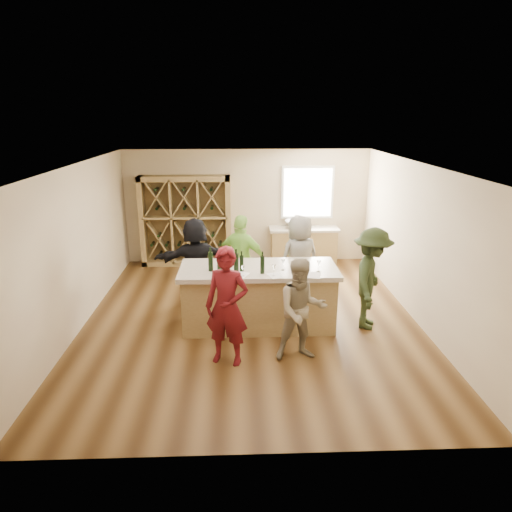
{
  "coord_description": "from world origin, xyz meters",
  "views": [
    {
      "loc": [
        -0.2,
        -7.67,
        3.63
      ],
      "look_at": [
        0.1,
        0.2,
        1.15
      ],
      "focal_mm": 32.0,
      "sensor_mm": 36.0,
      "label": 1
    }
  ],
  "objects_px": {
    "wine_bottle_c": "(223,261)",
    "person_near_left": "(227,307)",
    "wine_bottle_b": "(219,266)",
    "person_far_right": "(299,259)",
    "wine_rack": "(186,221)",
    "wine_bottle_e": "(242,263)",
    "wine_bottle_f": "(262,265)",
    "person_far_left": "(196,261)",
    "sink": "(296,224)",
    "person_server": "(371,279)",
    "person_near_right": "(302,310)",
    "person_far_mid": "(242,260)",
    "wine_bottle_d": "(236,263)",
    "wine_bottle_a": "(211,262)",
    "tasting_counter_base": "(259,299)"
  },
  "relations": [
    {
      "from": "wine_rack",
      "to": "wine_bottle_e",
      "type": "relative_size",
      "value": 8.17
    },
    {
      "from": "wine_bottle_e",
      "to": "person_far_mid",
      "type": "distance_m",
      "value": 1.21
    },
    {
      "from": "person_near_left",
      "to": "wine_bottle_e",
      "type": "bearing_deg",
      "value": 95.16
    },
    {
      "from": "person_near_left",
      "to": "wine_rack",
      "type": "bearing_deg",
      "value": 120.14
    },
    {
      "from": "wine_bottle_c",
      "to": "person_near_right",
      "type": "relative_size",
      "value": 0.18
    },
    {
      "from": "person_server",
      "to": "wine_bottle_c",
      "type": "bearing_deg",
      "value": 109.58
    },
    {
      "from": "person_far_left",
      "to": "wine_bottle_b",
      "type": "bearing_deg",
      "value": 100.29
    },
    {
      "from": "wine_rack",
      "to": "wine_bottle_f",
      "type": "distance_m",
      "value": 4.17
    },
    {
      "from": "wine_rack",
      "to": "person_server",
      "type": "relative_size",
      "value": 1.23
    },
    {
      "from": "wine_bottle_b",
      "to": "person_near_right",
      "type": "xyz_separation_m",
      "value": [
        1.26,
        -0.9,
        -0.41
      ]
    },
    {
      "from": "wine_bottle_e",
      "to": "person_near_right",
      "type": "relative_size",
      "value": 0.17
    },
    {
      "from": "person_far_mid",
      "to": "person_far_right",
      "type": "bearing_deg",
      "value": -151.52
    },
    {
      "from": "wine_bottle_b",
      "to": "person_server",
      "type": "xyz_separation_m",
      "value": [
        2.6,
        0.14,
        -0.32
      ]
    },
    {
      "from": "wine_bottle_f",
      "to": "wine_rack",
      "type": "bearing_deg",
      "value": 113.74
    },
    {
      "from": "wine_bottle_b",
      "to": "person_far_right",
      "type": "xyz_separation_m",
      "value": [
        1.52,
        1.35,
        -0.34
      ]
    },
    {
      "from": "person_server",
      "to": "person_near_left",
      "type": "bearing_deg",
      "value": 135.56
    },
    {
      "from": "wine_rack",
      "to": "person_near_right",
      "type": "distance_m",
      "value": 5.2
    },
    {
      "from": "wine_bottle_d",
      "to": "person_server",
      "type": "distance_m",
      "value": 2.35
    },
    {
      "from": "tasting_counter_base",
      "to": "wine_bottle_a",
      "type": "height_order",
      "value": "wine_bottle_a"
    },
    {
      "from": "wine_bottle_b",
      "to": "wine_bottle_f",
      "type": "distance_m",
      "value": 0.72
    },
    {
      "from": "wine_bottle_d",
      "to": "wine_bottle_e",
      "type": "relative_size",
      "value": 1.23
    },
    {
      "from": "sink",
      "to": "wine_bottle_c",
      "type": "bearing_deg",
      "value": -115.6
    },
    {
      "from": "wine_bottle_b",
      "to": "person_near_right",
      "type": "height_order",
      "value": "person_near_right"
    },
    {
      "from": "wine_bottle_c",
      "to": "wine_bottle_f",
      "type": "height_order",
      "value": "wine_bottle_f"
    },
    {
      "from": "person_far_right",
      "to": "wine_bottle_f",
      "type": "bearing_deg",
      "value": 36.66
    },
    {
      "from": "wine_bottle_b",
      "to": "wine_bottle_f",
      "type": "relative_size",
      "value": 0.9
    },
    {
      "from": "person_far_left",
      "to": "person_far_right",
      "type": "bearing_deg",
      "value": 169.34
    },
    {
      "from": "tasting_counter_base",
      "to": "wine_bottle_e",
      "type": "bearing_deg",
      "value": -150.61
    },
    {
      "from": "wine_rack",
      "to": "wine_bottle_c",
      "type": "xyz_separation_m",
      "value": [
        1.02,
        -3.58,
        0.12
      ]
    },
    {
      "from": "wine_bottle_b",
      "to": "person_near_left",
      "type": "height_order",
      "value": "person_near_left"
    },
    {
      "from": "wine_bottle_f",
      "to": "person_near_right",
      "type": "bearing_deg",
      "value": -58.21
    },
    {
      "from": "wine_bottle_c",
      "to": "person_far_left",
      "type": "bearing_deg",
      "value": 116.56
    },
    {
      "from": "tasting_counter_base",
      "to": "wine_bottle_c",
      "type": "bearing_deg",
      "value": -174.06
    },
    {
      "from": "person_far_right",
      "to": "wine_bottle_f",
      "type": "relative_size",
      "value": 5.85
    },
    {
      "from": "person_near_right",
      "to": "wine_bottle_b",
      "type": "bearing_deg",
      "value": 137.46
    },
    {
      "from": "tasting_counter_base",
      "to": "wine_rack",
      "type": "bearing_deg",
      "value": 114.85
    },
    {
      "from": "tasting_counter_base",
      "to": "person_far_right",
      "type": "bearing_deg",
      "value": 51.57
    },
    {
      "from": "wine_bottle_b",
      "to": "wine_bottle_c",
      "type": "bearing_deg",
      "value": 74.68
    },
    {
      "from": "wine_rack",
      "to": "tasting_counter_base",
      "type": "relative_size",
      "value": 0.85
    },
    {
      "from": "sink",
      "to": "person_near_left",
      "type": "bearing_deg",
      "value": -108.76
    },
    {
      "from": "wine_rack",
      "to": "wine_bottle_a",
      "type": "distance_m",
      "value": 3.74
    },
    {
      "from": "tasting_counter_base",
      "to": "person_near_left",
      "type": "distance_m",
      "value": 1.41
    },
    {
      "from": "person_far_mid",
      "to": "sink",
      "type": "bearing_deg",
      "value": -94.51
    },
    {
      "from": "person_near_left",
      "to": "person_near_right",
      "type": "xyz_separation_m",
      "value": [
        1.12,
        0.07,
        -0.1
      ]
    },
    {
      "from": "wine_bottle_c",
      "to": "person_near_left",
      "type": "distance_m",
      "value": 1.23
    },
    {
      "from": "sink",
      "to": "person_near_left",
      "type": "distance_m",
      "value": 4.95
    },
    {
      "from": "wine_bottle_b",
      "to": "person_server",
      "type": "height_order",
      "value": "person_server"
    },
    {
      "from": "person_server",
      "to": "person_far_right",
      "type": "distance_m",
      "value": 1.63
    },
    {
      "from": "wine_bottle_b",
      "to": "wine_bottle_f",
      "type": "xyz_separation_m",
      "value": [
        0.72,
        -0.02,
        0.02
      ]
    },
    {
      "from": "sink",
      "to": "wine_bottle_a",
      "type": "bearing_deg",
      "value": -117.78
    }
  ]
}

